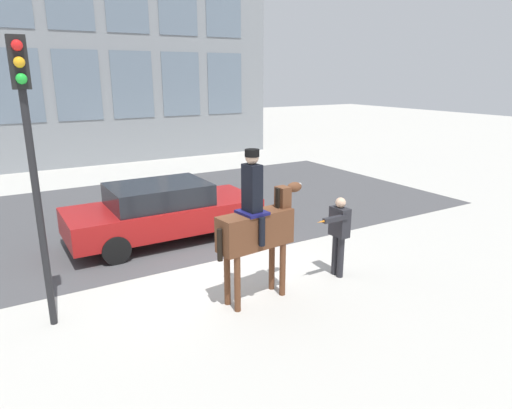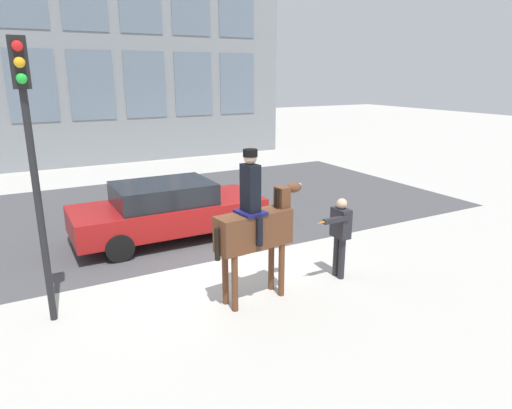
% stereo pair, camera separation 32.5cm
% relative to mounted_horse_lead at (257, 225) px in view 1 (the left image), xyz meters
% --- Properties ---
extents(ground_plane, '(80.00, 80.00, 0.00)m').
position_rel_mounted_horse_lead_xyz_m(ground_plane, '(-0.08, 1.43, -1.39)').
color(ground_plane, '#B2AFA8').
extents(road_surface, '(18.19, 8.50, 0.01)m').
position_rel_mounted_horse_lead_xyz_m(road_surface, '(-0.08, 6.18, -1.39)').
color(road_surface, '#444447').
rests_on(road_surface, ground_plane).
extents(mounted_horse_lead, '(1.79, 0.65, 2.70)m').
position_rel_mounted_horse_lead_xyz_m(mounted_horse_lead, '(0.00, 0.00, 0.00)').
color(mounted_horse_lead, '#59331E').
rests_on(mounted_horse_lead, ground_plane).
extents(pedestrian_bystander, '(0.82, 0.43, 1.61)m').
position_rel_mounted_horse_lead_xyz_m(pedestrian_bystander, '(1.87, 0.01, -0.44)').
color(pedestrian_bystander, '#232328').
rests_on(pedestrian_bystander, ground_plane).
extents(street_car_near_lane, '(4.51, 1.93, 1.41)m').
position_rel_mounted_horse_lead_xyz_m(street_car_near_lane, '(-0.36, 3.75, -0.66)').
color(street_car_near_lane, maroon).
rests_on(street_car_near_lane, ground_plane).
extents(traffic_light, '(0.24, 0.29, 4.39)m').
position_rel_mounted_horse_lead_xyz_m(traffic_light, '(-3.24, 0.95, 1.53)').
color(traffic_light, black).
rests_on(traffic_light, ground_plane).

